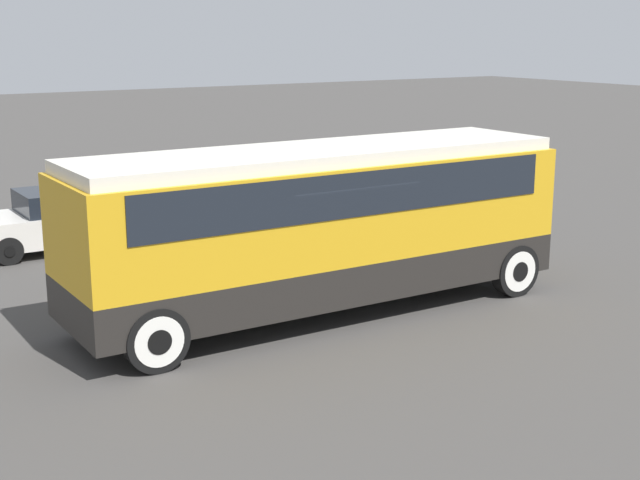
{
  "coord_description": "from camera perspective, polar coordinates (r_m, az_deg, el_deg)",
  "views": [
    {
      "loc": [
        -8.32,
        -13.17,
        5.08
      ],
      "look_at": [
        0.0,
        0.0,
        1.37
      ],
      "focal_mm": 50.0,
      "sensor_mm": 36.0,
      "label": 1
    }
  ],
  "objects": [
    {
      "name": "parked_car_near",
      "position": [
        21.89,
        -15.07,
        1.42
      ],
      "size": [
        4.76,
        1.88,
        1.42
      ],
      "color": "silver",
      "rests_on": "ground_plane"
    },
    {
      "name": "parked_car_mid",
      "position": [
        24.91,
        -5.77,
        3.31
      ],
      "size": [
        4.64,
        1.98,
        1.49
      ],
      "color": "navy",
      "rests_on": "ground_plane"
    },
    {
      "name": "ground_plane",
      "position": [
        16.38,
        -0.0,
        -4.66
      ],
      "size": [
        120.0,
        120.0,
        0.0
      ],
      "primitive_type": "plane",
      "color": "#423F3D"
    },
    {
      "name": "parked_car_far",
      "position": [
        23.03,
        -2.31,
        2.39
      ],
      "size": [
        4.55,
        1.81,
        1.38
      ],
      "color": "#2D5638",
      "rests_on": "ground_plane"
    },
    {
      "name": "tour_bus",
      "position": [
        15.96,
        0.29,
        1.64
      ],
      "size": [
        9.22,
        2.53,
        3.04
      ],
      "color": "black",
      "rests_on": "ground_plane"
    }
  ]
}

